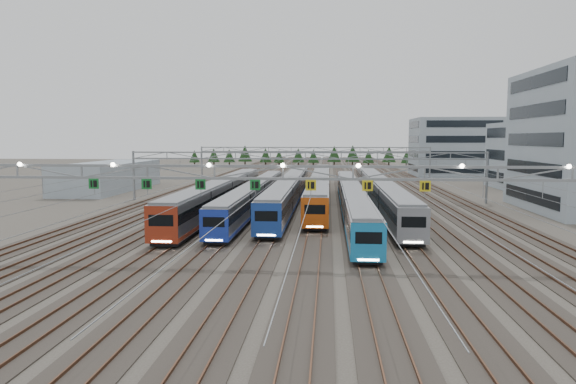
# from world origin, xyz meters

# --- Properties ---
(ground) EXTENTS (400.00, 400.00, 0.00)m
(ground) POSITION_xyz_m (0.00, 0.00, 0.00)
(ground) COLOR #47423A
(ground) RESTS_ON ground
(track_bed) EXTENTS (54.00, 260.00, 5.42)m
(track_bed) POSITION_xyz_m (0.00, 100.00, 1.49)
(track_bed) COLOR #2D2823
(track_bed) RESTS_ON ground
(train_a) EXTENTS (3.09, 52.41, 4.03)m
(train_a) POSITION_xyz_m (-11.25, 29.34, 2.27)
(train_a) COLOR black
(train_a) RESTS_ON ground
(train_b) EXTENTS (2.74, 52.86, 3.57)m
(train_b) POSITION_xyz_m (-6.75, 30.82, 2.03)
(train_b) COLOR black
(train_b) RESTS_ON ground
(train_c) EXTENTS (2.99, 60.37, 3.90)m
(train_c) POSITION_xyz_m (-2.25, 37.18, 2.20)
(train_c) COLOR black
(train_c) RESTS_ON ground
(train_d) EXTENTS (2.97, 63.70, 3.87)m
(train_d) POSITION_xyz_m (2.25, 43.90, 2.19)
(train_d) COLOR black
(train_d) RESTS_ON ground
(train_e) EXTENTS (2.78, 58.80, 3.62)m
(train_e) POSITION_xyz_m (6.75, 27.20, 2.06)
(train_e) COLOR black
(train_e) RESTS_ON ground
(train_f) EXTENTS (2.95, 68.24, 3.85)m
(train_f) POSITION_xyz_m (11.25, 38.86, 2.18)
(train_f) COLOR black
(train_f) RESTS_ON ground
(gantry_near) EXTENTS (56.36, 0.61, 8.08)m
(gantry_near) POSITION_xyz_m (-0.05, -0.12, 7.09)
(gantry_near) COLOR gray
(gantry_near) RESTS_ON ground
(gantry_mid) EXTENTS (56.36, 0.36, 8.00)m
(gantry_mid) POSITION_xyz_m (0.00, 40.00, 6.39)
(gantry_mid) COLOR gray
(gantry_mid) RESTS_ON ground
(gantry_far) EXTENTS (56.36, 0.36, 8.00)m
(gantry_far) POSITION_xyz_m (0.00, 85.00, 6.39)
(gantry_far) COLOR gray
(gantry_far) RESTS_ON ground
(depot_bldg_mid) EXTENTS (14.00, 16.00, 13.09)m
(depot_bldg_mid) POSITION_xyz_m (44.12, 64.42, 6.54)
(depot_bldg_mid) COLOR #90A1AC
(depot_bldg_mid) RESTS_ON ground
(depot_bldg_north) EXTENTS (22.00, 18.00, 15.36)m
(depot_bldg_north) POSITION_xyz_m (37.43, 100.22, 7.68)
(depot_bldg_north) COLOR #90A1AC
(depot_bldg_north) RESTS_ON ground
(west_shed) EXTENTS (10.00, 30.00, 5.36)m
(west_shed) POSITION_xyz_m (-38.83, 55.27, 2.68)
(west_shed) COLOR #90A1AC
(west_shed) RESTS_ON ground
(treeline) EXTENTS (81.20, 5.60, 7.02)m
(treeline) POSITION_xyz_m (-7.20, 141.45, 4.23)
(treeline) COLOR #332114
(treeline) RESTS_ON ground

